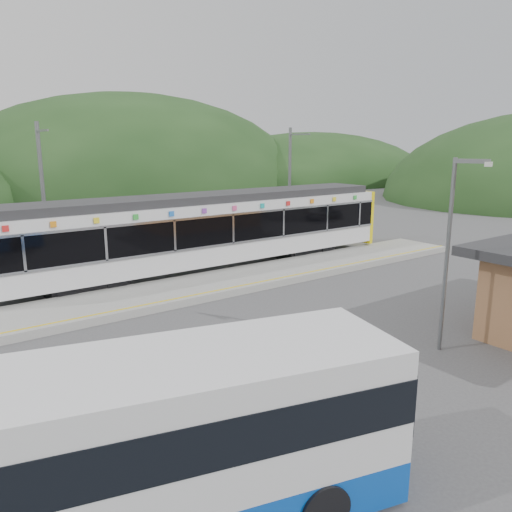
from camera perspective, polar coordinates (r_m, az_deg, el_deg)
ground at (r=19.98m, az=4.13°, el=-5.01°), size 120.00×120.00×0.00m
hills at (r=27.78m, az=6.85°, el=-0.01°), size 146.00×149.00×26.00m
platform at (r=22.45m, az=-1.31°, el=-2.58°), size 26.00×3.20×0.30m
yellow_line at (r=21.39m, az=0.68°, el=-2.92°), size 26.00×0.10×0.01m
train at (r=24.11m, az=-5.55°, el=3.09°), size 20.44×3.01×3.74m
catenary_mast_west at (r=23.78m, az=-23.07°, el=5.86°), size 0.18×1.80×7.00m
catenary_mast_east at (r=30.19m, az=3.90°, el=8.08°), size 0.18×1.80×7.00m
bus at (r=8.48m, az=-19.90°, el=-21.71°), size 10.70×4.91×2.84m
lamp_post at (r=15.29m, az=21.51°, el=1.81°), size 0.51×1.07×5.70m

